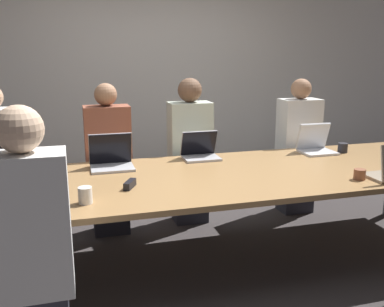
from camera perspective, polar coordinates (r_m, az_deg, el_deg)
The scene contains 15 objects.
ground_plane at distance 3.52m, azimuth 1.01°, elevation -14.43°, with size 24.00×24.00×0.00m, color #383333.
curtain_wall at distance 5.09m, azimuth -5.67°, elevation 10.64°, with size 12.00×0.06×2.80m.
conference_table at distance 3.25m, azimuth 1.06°, elevation -3.70°, with size 4.69×1.30×0.73m.
laptop_near_left at distance 2.64m, azimuth -19.95°, elevation -5.95°, with size 0.32×0.25×0.26m.
person_near_left at distance 2.32m, azimuth -20.73°, elevation -11.85°, with size 0.40×0.24×1.41m.
cup_near_left at distance 2.73m, azimuth -14.05°, elevation -5.42°, with size 0.09×0.09×0.10m.
laptop_far_right at distance 4.13m, azimuth 16.12°, elevation 1.22°, with size 0.31×0.27×0.27m.
person_far_right at distance 4.52m, azimuth 13.90°, elevation 0.61°, with size 0.40×0.24×1.38m.
cup_far_right at distance 4.20m, azimuth 19.45°, elevation 0.73°, with size 0.09×0.09×0.09m.
laptop_far_midleft at distance 3.50m, azimuth -10.71°, elevation -0.61°, with size 0.34×0.27×0.28m.
person_far_midleft at distance 3.93m, azimuth -11.03°, elevation -1.21°, with size 0.40×0.24×1.38m.
cup_near_right at distance 3.36m, azimuth 21.45°, elevation -2.60°, with size 0.09×0.09×0.08m.
laptop_far_center at distance 3.74m, azimuth 1.08°, elevation 0.40°, with size 0.32×0.25×0.24m.
person_far_center at distance 4.12m, azimuth -0.28°, elevation 0.02°, with size 0.40×0.24×1.41m.
stapler at distance 2.98m, azimuth -8.28°, elevation -4.08°, with size 0.11×0.15×0.05m.
Camera 1 is at (-0.91, -2.97, 1.65)m, focal length 40.00 mm.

